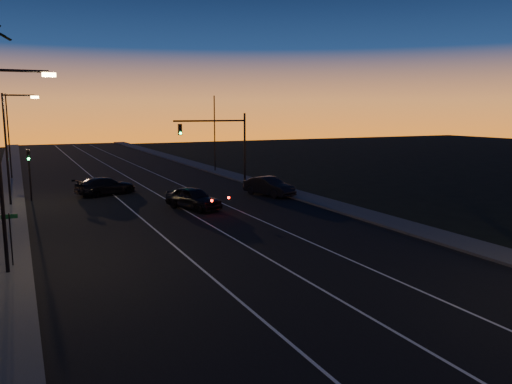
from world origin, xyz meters
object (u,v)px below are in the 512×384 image
signal_mast (222,137)px  lead_car (193,198)px  right_car (269,186)px  cross_car (106,186)px

signal_mast → lead_car: size_ratio=1.26×
signal_mast → right_car: signal_mast is taller
signal_mast → right_car: (1.86, -6.15, -3.97)m
cross_car → lead_car: bearing=-63.2°
right_car → cross_car: right_car is taller
right_car → cross_car: (-12.56, 6.53, -0.03)m
signal_mast → lead_car: signal_mast is taller
lead_car → signal_mast: bearing=57.0°
signal_mast → cross_car: size_ratio=1.25×
lead_car → right_car: lead_car is taller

